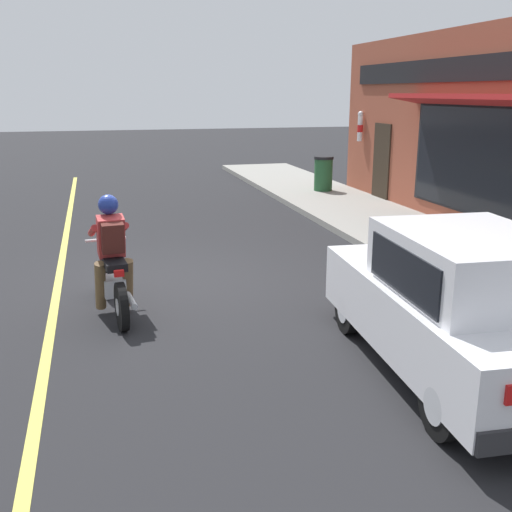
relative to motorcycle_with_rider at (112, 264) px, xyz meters
name	(u,v)px	position (x,y,z in m)	size (l,w,h in m)	color
ground_plane	(177,283)	(0.99, 1.06, -0.68)	(80.00, 80.00, 0.00)	black
sidewalk_curb	(381,222)	(5.98, 4.06, -0.61)	(2.60, 22.00, 0.14)	gray
lane_stripe	(64,245)	(-0.81, 4.06, -0.67)	(0.12, 19.80, 0.01)	#D1C64C
storefront_building	(452,129)	(7.51, 3.91, 1.43)	(1.25, 10.06, 4.20)	brown
motorcycle_with_rider	(112,264)	(0.00, 0.00, 0.00)	(0.61, 2.02, 1.62)	black
car_hatchback	(458,305)	(3.41, -2.79, 0.09)	(1.91, 3.89, 1.57)	black
trash_bin	(323,173)	(6.21, 8.22, -0.04)	(0.56, 0.56, 0.98)	#23512D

